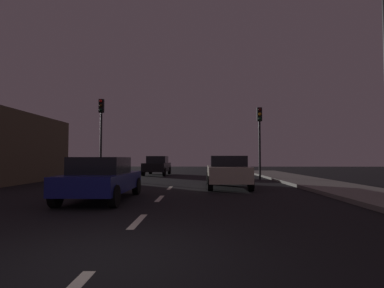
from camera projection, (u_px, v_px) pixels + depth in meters
ground_plane at (162, 196)px, 11.16m from camera, size 80.00×80.00×0.00m
sidewalk_curb_right at (370, 195)px, 11.00m from camera, size 3.00×40.00×0.15m
lane_stripe_second at (138, 221)px, 6.76m from camera, size 0.16×1.60×0.01m
lane_stripe_third at (160, 198)px, 10.56m from camera, size 0.16×1.60×0.01m
lane_stripe_fourth at (170, 188)px, 14.35m from camera, size 0.16×1.60×0.01m
traffic_signal_left at (101, 123)px, 20.38m from camera, size 0.32×0.38×5.33m
traffic_signal_right at (260, 129)px, 20.13m from camera, size 0.32×0.38×4.73m
car_stopped_ahead at (227, 171)px, 14.57m from camera, size 1.98×4.36×1.50m
car_adjacent_lane at (102, 178)px, 10.18m from camera, size 1.89×4.27×1.43m
car_oncoming_far at (157, 165)px, 25.44m from camera, size 2.03×4.05×1.57m
street_lamp_right at (379, 71)px, 10.50m from camera, size 1.74×0.36×7.33m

